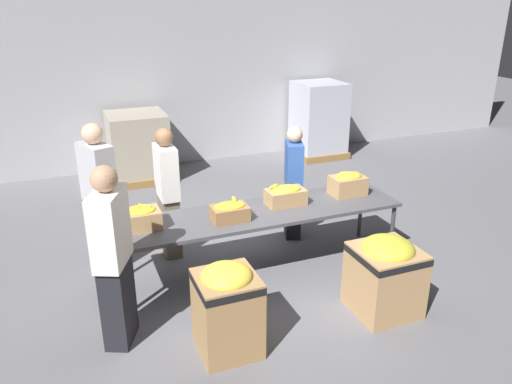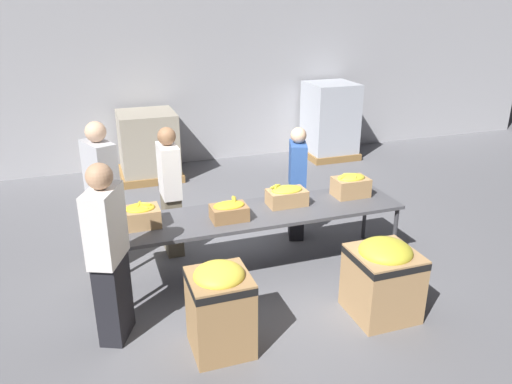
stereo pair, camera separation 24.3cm
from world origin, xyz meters
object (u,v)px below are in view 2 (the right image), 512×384
(volunteer_3, at_px, (109,256))
(banana_box_2, at_px, (287,195))
(volunteer_2, at_px, (297,184))
(banana_box_3, at_px, (351,185))
(donation_bin_0, at_px, (220,306))
(sorting_table, at_px, (259,215))
(pallet_stack_0, at_px, (148,146))
(pallet_stack_1, at_px, (330,121))
(volunteer_0, at_px, (170,192))
(donation_bin_1, at_px, (383,276))
(banana_box_1, at_px, (229,211))
(volunteer_1, at_px, (103,196))
(banana_box_0, at_px, (141,215))

(volunteer_3, bearing_deg, banana_box_2, -44.70)
(volunteer_3, bearing_deg, volunteer_2, -36.01)
(banana_box_3, xyz_separation_m, donation_bin_0, (-2.01, -1.32, -0.44))
(sorting_table, height_order, pallet_stack_0, pallet_stack_0)
(donation_bin_0, bearing_deg, pallet_stack_1, 54.30)
(volunteer_0, relative_size, pallet_stack_0, 1.37)
(volunteer_2, height_order, donation_bin_1, volunteer_2)
(donation_bin_1, relative_size, pallet_stack_1, 0.55)
(sorting_table, bearing_deg, pallet_stack_1, 53.51)
(banana_box_3, bearing_deg, donation_bin_1, -104.26)
(banana_box_1, height_order, volunteer_1, volunteer_1)
(banana_box_1, xyz_separation_m, volunteer_3, (-1.30, -0.62, -0.00))
(banana_box_2, bearing_deg, banana_box_3, 0.90)
(banana_box_3, distance_m, donation_bin_0, 2.44)
(sorting_table, xyz_separation_m, banana_box_0, (-1.30, 0.05, 0.17))
(banana_box_3, relative_size, pallet_stack_0, 0.35)
(banana_box_2, height_order, banana_box_3, banana_box_3)
(volunteer_2, height_order, pallet_stack_0, volunteer_2)
(volunteer_3, bearing_deg, volunteer_1, 22.70)
(donation_bin_1, bearing_deg, banana_box_3, 75.74)
(volunteer_1, xyz_separation_m, volunteer_3, (-0.03, -1.49, -0.01))
(banana_box_0, height_order, donation_bin_1, banana_box_0)
(banana_box_2, height_order, volunteer_0, volunteer_0)
(volunteer_2, bearing_deg, donation_bin_0, -20.45)
(volunteer_3, bearing_deg, volunteer_0, -4.29)
(banana_box_0, xyz_separation_m, volunteer_3, (-0.38, -0.77, -0.02))
(banana_box_1, xyz_separation_m, pallet_stack_1, (3.22, 3.94, -0.13))
(banana_box_1, xyz_separation_m, banana_box_2, (0.75, 0.18, 0.01))
(sorting_table, relative_size, donation_bin_1, 4.07)
(pallet_stack_0, distance_m, pallet_stack_1, 3.60)
(sorting_table, distance_m, banana_box_1, 0.42)
(donation_bin_0, bearing_deg, sorting_table, 56.92)
(sorting_table, xyz_separation_m, volunteer_0, (-0.87, 0.80, 0.09))
(banana_box_3, height_order, volunteer_2, volunteer_2)
(sorting_table, height_order, banana_box_2, banana_box_2)
(volunteer_2, bearing_deg, pallet_stack_0, -134.72)
(donation_bin_0, xyz_separation_m, donation_bin_1, (1.68, -0.00, -0.03))
(volunteer_2, distance_m, donation_bin_1, 1.95)
(banana_box_0, relative_size, volunteer_3, 0.23)
(sorting_table, bearing_deg, banana_box_2, 12.76)
(donation_bin_0, bearing_deg, volunteer_3, 150.36)
(banana_box_1, bearing_deg, volunteer_1, 145.54)
(volunteer_1, bearing_deg, donation_bin_0, 0.64)
(banana_box_3, distance_m, pallet_stack_0, 4.17)
(banana_box_2, distance_m, volunteer_2, 0.75)
(volunteer_2, bearing_deg, donation_bin_1, 21.98)
(banana_box_2, xyz_separation_m, volunteer_2, (0.40, 0.62, -0.13))
(pallet_stack_1, bearing_deg, donation_bin_1, -111.19)
(donation_bin_0, bearing_deg, banana_box_2, 48.21)
(banana_box_2, distance_m, volunteer_3, 2.20)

